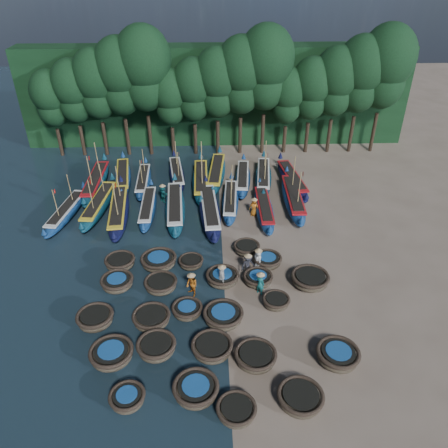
{
  "coord_description": "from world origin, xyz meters",
  "views": [
    {
      "loc": [
        -0.78,
        -22.5,
        18.31
      ],
      "look_at": [
        0.17,
        4.11,
        1.3
      ],
      "focal_mm": 35.0,
      "sensor_mm": 36.0,
      "label": 1
    }
  ],
  "objects_px": {
    "coracle_15": "(117,282)",
    "long_boat_14": "(216,173)",
    "coracle_3": "(236,410)",
    "long_boat_10": "(123,177)",
    "long_boat_5": "(210,210)",
    "fisherman_4": "(222,276)",
    "long_boat_12": "(177,174)",
    "coracle_11": "(151,318)",
    "coracle_21": "(159,261)",
    "coracle_5": "(112,354)",
    "long_boat_13": "(201,180)",
    "coracle_2": "(196,389)",
    "long_boat_15": "(243,178)",
    "coracle_19": "(310,279)",
    "long_boat_1": "(99,204)",
    "long_boat_11": "(143,181)",
    "coracle_23": "(247,248)",
    "fisherman_3": "(248,264)",
    "fisherman_0": "(258,259)",
    "coracle_1": "(127,398)",
    "coracle_18": "(258,278)",
    "long_boat_2": "(118,210)",
    "coracle_16": "(161,284)",
    "long_boat_9": "(96,182)",
    "long_boat_17": "(292,179)",
    "coracle_10": "(95,318)",
    "coracle_6": "(156,347)",
    "long_boat_7": "(264,208)",
    "coracle_4": "(300,398)",
    "coracle_17": "(222,277)",
    "long_boat_4": "(175,207)",
    "long_boat_0": "(66,212)",
    "coracle_20": "(120,262)",
    "long_boat_8": "(293,198)",
    "fisherman_2": "(192,284)",
    "coracle_13": "(223,316)",
    "fisherman_1": "(260,282)",
    "fisherman_5": "(163,193)",
    "coracle_7": "(212,348)",
    "coracle_8": "(256,357)",
    "long_boat_3": "(148,207)",
    "coracle_14": "(276,301)",
    "coracle_12": "(187,310)"
  },
  "relations": [
    {
      "from": "coracle_15",
      "to": "coracle_18",
      "type": "relative_size",
      "value": 1.15
    },
    {
      "from": "coracle_1",
      "to": "coracle_18",
      "type": "bearing_deg",
      "value": 50.4
    },
    {
      "from": "coracle_4",
      "to": "long_boat_4",
      "type": "bearing_deg",
      "value": 111.28
    },
    {
      "from": "coracle_23",
      "to": "long_boat_17",
      "type": "distance_m",
      "value": 11.24
    },
    {
      "from": "long_boat_5",
      "to": "fisherman_4",
      "type": "relative_size",
      "value": 4.78
    },
    {
      "from": "coracle_16",
      "to": "long_boat_9",
      "type": "relative_size",
      "value": 0.28
    },
    {
      "from": "coracle_13",
      "to": "long_boat_4",
      "type": "bearing_deg",
      "value": 105.82
    },
    {
      "from": "long_boat_10",
      "to": "long_boat_12",
      "type": "height_order",
      "value": "long_boat_12"
    },
    {
      "from": "coracle_11",
      "to": "coracle_21",
      "type": "xyz_separation_m",
      "value": [
        -0.07,
        5.34,
        0.03
      ]
    },
    {
      "from": "coracle_11",
      "to": "coracle_21",
      "type": "height_order",
      "value": "coracle_21"
    },
    {
      "from": "coracle_3",
      "to": "long_boat_12",
      "type": "xyz_separation_m",
      "value": [
        -4.07,
        24.45,
        0.13
      ]
    },
    {
      "from": "coracle_21",
      "to": "fisherman_0",
      "type": "xyz_separation_m",
      "value": [
        6.64,
        -0.52,
        0.38
      ]
    },
    {
      "from": "coracle_20",
      "to": "coracle_16",
      "type": "bearing_deg",
      "value": -39.0
    },
    {
      "from": "long_boat_12",
      "to": "coracle_10",
      "type": "bearing_deg",
      "value": -108.48
    },
    {
      "from": "coracle_12",
      "to": "fisherman_5",
      "type": "bearing_deg",
      "value": 100.41
    },
    {
      "from": "fisherman_2",
      "to": "coracle_21",
      "type": "bearing_deg",
      "value": -177.68
    },
    {
      "from": "coracle_6",
      "to": "long_boat_0",
      "type": "bearing_deg",
      "value": 120.88
    },
    {
      "from": "coracle_2",
      "to": "long_boat_15",
      "type": "bearing_deg",
      "value": 80.18
    },
    {
      "from": "coracle_10",
      "to": "long_boat_9",
      "type": "relative_size",
      "value": 0.25
    },
    {
      "from": "coracle_17",
      "to": "long_boat_17",
      "type": "xyz_separation_m",
      "value": [
        6.7,
        13.4,
        0.11
      ]
    },
    {
      "from": "coracle_11",
      "to": "fisherman_0",
      "type": "relative_size",
      "value": 1.47
    },
    {
      "from": "coracle_5",
      "to": "long_boat_13",
      "type": "relative_size",
      "value": 0.29
    },
    {
      "from": "fisherman_0",
      "to": "coracle_21",
      "type": "bearing_deg",
      "value": -110.49
    },
    {
      "from": "long_boat_9",
      "to": "long_boat_17",
      "type": "height_order",
      "value": "long_boat_9"
    },
    {
      "from": "coracle_18",
      "to": "long_boat_2",
      "type": "bearing_deg",
      "value": 140.21
    },
    {
      "from": "coracle_23",
      "to": "fisherman_3",
      "type": "distance_m",
      "value": 2.45
    },
    {
      "from": "coracle_10",
      "to": "long_boat_14",
      "type": "bearing_deg",
      "value": 68.4
    },
    {
      "from": "coracle_3",
      "to": "long_boat_10",
      "type": "relative_size",
      "value": 0.29
    },
    {
      "from": "long_boat_0",
      "to": "long_boat_3",
      "type": "xyz_separation_m",
      "value": [
        6.37,
        0.46,
        -0.02
      ]
    },
    {
      "from": "coracle_23",
      "to": "long_boat_8",
      "type": "distance_m",
      "value": 7.98
    },
    {
      "from": "coracle_15",
      "to": "long_boat_14",
      "type": "xyz_separation_m",
      "value": [
        6.56,
        15.21,
        0.12
      ]
    },
    {
      "from": "coracle_10",
      "to": "long_boat_9",
      "type": "xyz_separation_m",
      "value": [
        -3.49,
        16.81,
        0.13
      ]
    },
    {
      "from": "long_boat_9",
      "to": "coracle_7",
      "type": "bearing_deg",
      "value": -62.38
    },
    {
      "from": "long_boat_2",
      "to": "fisherman_3",
      "type": "bearing_deg",
      "value": -43.92
    },
    {
      "from": "long_boat_4",
      "to": "long_boat_1",
      "type": "bearing_deg",
      "value": 169.79
    },
    {
      "from": "coracle_5",
      "to": "fisherman_2",
      "type": "distance_m",
      "value": 6.37
    },
    {
      "from": "coracle_21",
      "to": "long_boat_0",
      "type": "distance_m",
      "value": 10.28
    },
    {
      "from": "coracle_1",
      "to": "fisherman_5",
      "type": "bearing_deg",
      "value": 89.67
    },
    {
      "from": "coracle_6",
      "to": "coracle_16",
      "type": "relative_size",
      "value": 0.91
    },
    {
      "from": "coracle_11",
      "to": "coracle_21",
      "type": "distance_m",
      "value": 5.34
    },
    {
      "from": "coracle_11",
      "to": "long_boat_15",
      "type": "xyz_separation_m",
      "value": [
        6.46,
        17.33,
        0.09
      ]
    },
    {
      "from": "coracle_19",
      "to": "long_boat_13",
      "type": "bearing_deg",
      "value": 117.03
    },
    {
      "from": "coracle_11",
      "to": "long_boat_1",
      "type": "relative_size",
      "value": 0.31
    },
    {
      "from": "long_boat_7",
      "to": "coracle_4",
      "type": "bearing_deg",
      "value": -90.58
    },
    {
      "from": "coracle_12",
      "to": "coracle_19",
      "type": "height_order",
      "value": "coracle_19"
    },
    {
      "from": "long_boat_1",
      "to": "long_boat_11",
      "type": "distance_m",
      "value": 5.23
    },
    {
      "from": "coracle_6",
      "to": "coracle_14",
      "type": "height_order",
      "value": "coracle_6"
    },
    {
      "from": "coracle_18",
      "to": "fisherman_2",
      "type": "bearing_deg",
      "value": -167.19
    },
    {
      "from": "coracle_4",
      "to": "fisherman_1",
      "type": "xyz_separation_m",
      "value": [
        -1.08,
        7.84,
        0.45
      ]
    },
    {
      "from": "coracle_8",
      "to": "coracle_21",
      "type": "distance_m",
      "value": 10.08
    }
  ]
}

